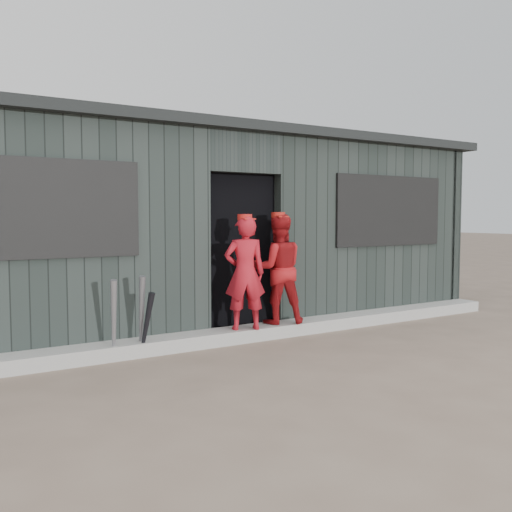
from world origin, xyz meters
TOP-DOWN VIEW (x-y plane):
  - ground at (0.00, 0.00)m, footprint 80.00×80.00m
  - curb at (0.00, 1.82)m, footprint 8.00×0.36m
  - bat_left at (-1.79, 1.66)m, footprint 0.13×0.27m
  - bat_mid at (-1.47, 1.73)m, footprint 0.12×0.26m
  - bat_right at (-1.44, 1.66)m, footprint 0.16×0.23m
  - player_red_left at (-0.20, 1.73)m, footprint 0.56×0.46m
  - player_red_right at (0.35, 1.85)m, footprint 0.80×0.71m
  - player_grey_back at (0.21, 2.33)m, footprint 0.68×0.54m
  - dugout at (-0.00, 3.50)m, footprint 8.30×3.30m

SIDE VIEW (x-z plane):
  - ground at x=0.00m, z-range 0.00..0.00m
  - curb at x=0.00m, z-range 0.00..0.15m
  - bat_right at x=-1.44m, z-range 0.00..0.69m
  - bat_left at x=-1.79m, z-range 0.00..0.85m
  - bat_mid at x=-1.47m, z-range 0.00..0.86m
  - player_grey_back at x=0.21m, z-range 0.00..1.23m
  - player_red_left at x=-0.20m, z-range 0.15..1.47m
  - player_red_right at x=0.35m, z-range 0.15..1.50m
  - dugout at x=0.00m, z-range -0.02..2.60m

